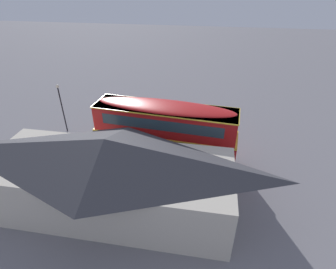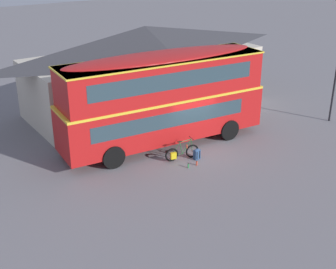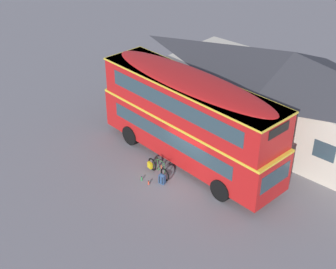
# 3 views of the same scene
# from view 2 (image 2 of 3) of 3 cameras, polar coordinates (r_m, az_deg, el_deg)

# --- Properties ---
(ground_plane) EXTENTS (120.00, 120.00, 0.00)m
(ground_plane) POSITION_cam_2_polar(r_m,az_deg,el_deg) (23.03, 3.30, -1.80)
(ground_plane) COLOR slate
(double_decker_bus) EXTENTS (10.90, 3.55, 4.79)m
(double_decker_bus) POSITION_cam_2_polar(r_m,az_deg,el_deg) (22.57, -0.59, 4.93)
(double_decker_bus) COLOR black
(double_decker_bus) RESTS_ON ground
(touring_bicycle) EXTENTS (1.74, 0.55, 1.05)m
(touring_bicycle) POSITION_cam_2_polar(r_m,az_deg,el_deg) (21.72, 1.65, -2.30)
(touring_bicycle) COLOR black
(touring_bicycle) RESTS_ON ground
(backpack_on_ground) EXTENTS (0.34, 0.28, 0.54)m
(backpack_on_ground) POSITION_cam_2_polar(r_m,az_deg,el_deg) (21.86, 3.66, -2.45)
(backpack_on_ground) COLOR #2D4C7A
(backpack_on_ground) RESTS_ON ground
(water_bottle_green_metal) EXTENTS (0.07, 0.07, 0.24)m
(water_bottle_green_metal) POSITION_cam_2_polar(r_m,az_deg,el_deg) (21.07, 2.58, -3.96)
(water_bottle_green_metal) COLOR green
(water_bottle_green_metal) RESTS_ON ground
(water_bottle_red_squeeze) EXTENTS (0.08, 0.08, 0.24)m
(water_bottle_red_squeeze) POSITION_cam_2_polar(r_m,az_deg,el_deg) (21.33, 3.65, -3.63)
(water_bottle_red_squeeze) COLOR #D84C33
(water_bottle_red_squeeze) RESTS_ON ground
(pub_building) EXTENTS (14.94, 6.10, 5.07)m
(pub_building) POSITION_cam_2_polar(r_m,az_deg,el_deg) (28.26, -2.85, 8.56)
(pub_building) COLOR beige
(pub_building) RESTS_ON ground
(street_lamp) EXTENTS (0.28, 0.28, 4.57)m
(street_lamp) POSITION_cam_2_polar(r_m,az_deg,el_deg) (27.37, 20.43, 7.16)
(street_lamp) COLOR black
(street_lamp) RESTS_ON ground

